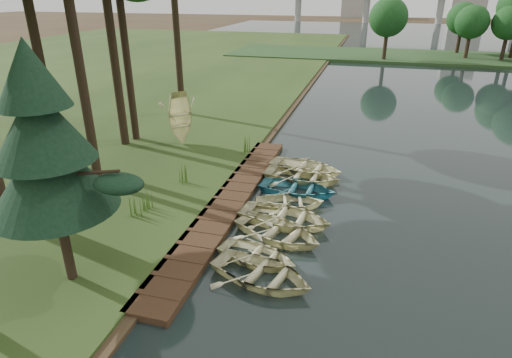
% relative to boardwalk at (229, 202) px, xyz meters
% --- Properties ---
extents(ground, '(300.00, 300.00, 0.00)m').
position_rel_boardwalk_xyz_m(ground, '(1.60, 0.00, -0.15)').
color(ground, '#3D2F1D').
extents(boardwalk, '(1.60, 16.00, 0.30)m').
position_rel_boardwalk_xyz_m(boardwalk, '(0.00, 0.00, 0.00)').
color(boardwalk, '#3B2616').
rests_on(boardwalk, ground).
extents(peninsula, '(50.00, 14.00, 0.45)m').
position_rel_boardwalk_xyz_m(peninsula, '(9.60, 50.00, 0.08)').
color(peninsula, '#25431D').
rests_on(peninsula, ground).
extents(far_trees, '(45.60, 5.60, 8.80)m').
position_rel_boardwalk_xyz_m(far_trees, '(6.27, 50.00, 6.28)').
color(far_trees, black).
rests_on(far_trees, peninsula).
extents(rowboat_0, '(4.23, 3.50, 0.76)m').
position_rel_boardwalk_xyz_m(rowboat_0, '(2.88, -5.13, 0.28)').
color(rowboat_0, beige).
rests_on(rowboat_0, water).
extents(rowboat_1, '(3.50, 2.87, 0.63)m').
position_rel_boardwalk_xyz_m(rowboat_1, '(2.44, -4.05, 0.22)').
color(rowboat_1, beige).
rests_on(rowboat_1, water).
extents(rowboat_2, '(4.45, 3.84, 0.77)m').
position_rel_boardwalk_xyz_m(rowboat_2, '(2.81, -2.29, 0.29)').
color(rowboat_2, beige).
rests_on(rowboat_2, water).
extents(rowboat_3, '(4.27, 3.29, 0.82)m').
position_rel_boardwalk_xyz_m(rowboat_3, '(2.86, -1.14, 0.31)').
color(rowboat_3, beige).
rests_on(rowboat_3, water).
extents(rowboat_4, '(3.61, 2.99, 0.65)m').
position_rel_boardwalk_xyz_m(rowboat_4, '(2.76, 0.40, 0.22)').
color(rowboat_4, beige).
rests_on(rowboat_4, water).
extents(rowboat_5, '(3.90, 2.93, 0.77)m').
position_rel_boardwalk_xyz_m(rowboat_5, '(2.84, 1.83, 0.28)').
color(rowboat_5, teal).
rests_on(rowboat_5, water).
extents(rowboat_6, '(4.15, 3.15, 0.81)m').
position_rel_boardwalk_xyz_m(rowboat_6, '(2.81, 3.34, 0.30)').
color(rowboat_6, beige).
rests_on(rowboat_6, water).
extents(rowboat_7, '(4.44, 3.55, 0.82)m').
position_rel_boardwalk_xyz_m(rowboat_7, '(2.79, 4.51, 0.31)').
color(rowboat_7, beige).
rests_on(rowboat_7, water).
extents(stored_rowboat, '(4.01, 3.93, 0.68)m').
position_rel_boardwalk_xyz_m(stored_rowboat, '(-5.32, 6.48, 0.49)').
color(stored_rowboat, beige).
rests_on(stored_rowboat, bank).
extents(pine_tree, '(3.80, 3.80, 7.72)m').
position_rel_boardwalk_xyz_m(pine_tree, '(-3.22, -6.93, 4.82)').
color(pine_tree, black).
rests_on(pine_tree, bank).
extents(reeds_0, '(0.60, 0.60, 1.01)m').
position_rel_boardwalk_xyz_m(reeds_0, '(-3.31, -2.49, 0.65)').
color(reeds_0, '#3F661E').
rests_on(reeds_0, bank).
extents(reeds_1, '(0.60, 0.60, 0.92)m').
position_rel_boardwalk_xyz_m(reeds_1, '(-3.26, -1.88, 0.61)').
color(reeds_1, '#3F661E').
rests_on(reeds_1, bank).
extents(reeds_2, '(0.60, 0.60, 1.13)m').
position_rel_boardwalk_xyz_m(reeds_2, '(-2.78, 1.12, 0.71)').
color(reeds_2, '#3F661E').
rests_on(reeds_2, bank).
extents(reeds_3, '(0.60, 0.60, 1.11)m').
position_rel_boardwalk_xyz_m(reeds_3, '(-1.00, 6.07, 0.70)').
color(reeds_3, '#3F661E').
rests_on(reeds_3, bank).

